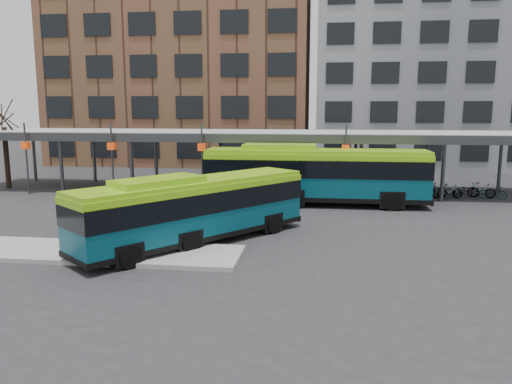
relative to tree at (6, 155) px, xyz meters
name	(u,v)px	position (x,y,z in m)	size (l,w,h in m)	color
ground	(218,239)	(18.00, -12.00, -2.43)	(120.00, 120.00, 0.00)	#28282B
boarding_island	(68,251)	(12.50, -15.00, -2.34)	(14.00, 3.00, 0.18)	gray
canopy	(254,135)	(17.94, 0.87, 1.47)	(40.00, 6.53, 4.80)	#999B9E
tree	(6,155)	(0.00, 0.00, 0.00)	(1.64, 1.64, 5.60)	black
building_brick	(186,58)	(8.00, 20.00, 8.57)	(26.00, 14.00, 22.00)	brown
building_grey	(439,65)	(34.00, 20.00, 7.57)	(24.00, 14.00, 20.00)	slate
bus_front	(195,208)	(17.20, -12.89, -0.86)	(8.70, 10.02, 3.03)	#074252
bus_rear	(315,173)	(22.17, -3.41, -0.55)	(13.14, 3.01, 3.62)	#074252
pedestrian	(84,239)	(13.82, -16.21, -1.47)	(0.45, 0.64, 1.54)	black
bike_rack	(453,191)	(31.07, -0.02, -1.96)	(6.10, 1.63, 1.06)	slate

